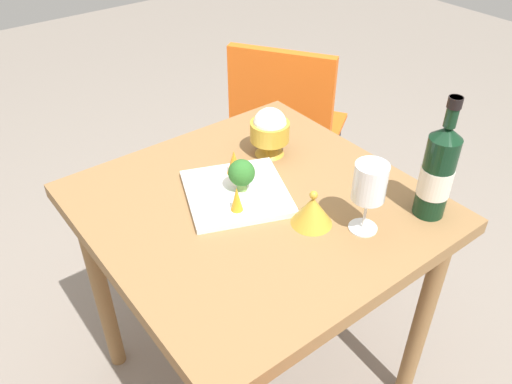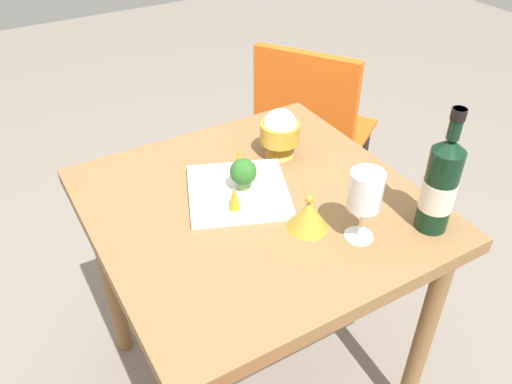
% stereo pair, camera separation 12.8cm
% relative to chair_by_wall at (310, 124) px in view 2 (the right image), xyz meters
% --- Properties ---
extents(ground_plane, '(8.00, 8.00, 0.00)m').
position_rel_chair_by_wall_xyz_m(ground_plane, '(0.56, -0.57, -0.53)').
color(ground_plane, gray).
extents(dining_table, '(0.80, 0.80, 0.74)m').
position_rel_chair_by_wall_xyz_m(dining_table, '(0.56, -0.57, 0.11)').
color(dining_table, olive).
rests_on(dining_table, ground_plane).
extents(chair_by_wall, '(0.55, 0.55, 0.85)m').
position_rel_chair_by_wall_xyz_m(chair_by_wall, '(0.00, 0.00, 0.00)').
color(chair_by_wall, orange).
rests_on(chair_by_wall, ground_plane).
extents(wine_bottle, '(0.08, 0.08, 0.31)m').
position_rel_chair_by_wall_xyz_m(wine_bottle, '(0.85, -0.27, 0.33)').
color(wine_bottle, black).
rests_on(wine_bottle, dining_table).
extents(wine_glass, '(0.08, 0.08, 0.18)m').
position_rel_chair_by_wall_xyz_m(wine_glass, '(0.79, -0.44, 0.34)').
color(wine_glass, white).
rests_on(wine_glass, dining_table).
extents(rice_bowl, '(0.11, 0.11, 0.14)m').
position_rel_chair_by_wall_xyz_m(rice_bowl, '(0.40, -0.41, 0.28)').
color(rice_bowl, gold).
rests_on(rice_bowl, dining_table).
extents(rice_bowl_lid, '(0.10, 0.10, 0.09)m').
position_rel_chair_by_wall_xyz_m(rice_bowl_lid, '(0.70, -0.52, 0.25)').
color(rice_bowl_lid, gold).
rests_on(rice_bowl_lid, dining_table).
extents(serving_plate, '(0.33, 0.33, 0.02)m').
position_rel_chair_by_wall_xyz_m(serving_plate, '(0.51, -0.60, 0.22)').
color(serving_plate, white).
rests_on(serving_plate, dining_table).
extents(broccoli_floret, '(0.07, 0.07, 0.09)m').
position_rel_chair_by_wall_xyz_m(broccoli_floret, '(0.51, -0.58, 0.27)').
color(broccoli_floret, '#729E4C').
rests_on(broccoli_floret, serving_plate).
extents(carrot_garnish_left, '(0.04, 0.04, 0.07)m').
position_rel_chair_by_wall_xyz_m(carrot_garnish_left, '(0.44, -0.56, 0.26)').
color(carrot_garnish_left, orange).
rests_on(carrot_garnish_left, serving_plate).
extents(carrot_garnish_right, '(0.03, 0.03, 0.06)m').
position_rel_chair_by_wall_xyz_m(carrot_garnish_right, '(0.57, -0.64, 0.26)').
color(carrot_garnish_right, orange).
rests_on(carrot_garnish_right, serving_plate).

